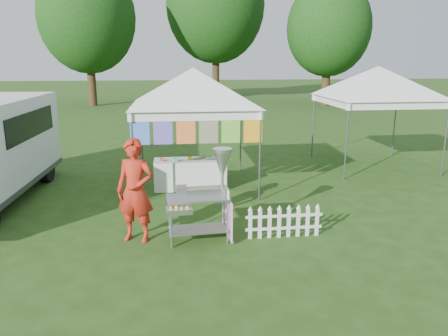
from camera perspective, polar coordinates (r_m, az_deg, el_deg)
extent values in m
plane|color=#234213|center=(8.14, -2.48, -9.19)|extent=(120.00, 120.00, 0.00)
cylinder|color=#59595E|center=(9.82, -11.76, 1.07)|extent=(0.04, 0.04, 2.10)
cylinder|color=#59595E|center=(9.97, 4.71, 1.52)|extent=(0.04, 0.04, 2.10)
cylinder|color=#59595E|center=(12.60, -10.71, 3.97)|extent=(0.04, 0.04, 2.10)
cylinder|color=#59595E|center=(12.71, 2.19, 4.30)|extent=(0.04, 0.04, 2.10)
cube|color=white|center=(9.63, -3.55, 6.83)|extent=(3.00, 0.03, 0.22)
cube|color=white|center=(12.45, -4.31, 8.48)|extent=(3.00, 0.03, 0.22)
pyramid|color=white|center=(10.97, -4.07, 12.95)|extent=(4.24, 4.24, 0.90)
cylinder|color=#59595E|center=(9.62, -3.56, 7.30)|extent=(3.00, 0.03, 0.03)
cube|color=blue|center=(9.68, -10.96, 5.02)|extent=(0.42, 0.01, 0.70)
cube|color=purple|center=(9.65, -7.99, 5.12)|extent=(0.42, 0.01, 0.70)
cube|color=red|center=(9.66, -5.01, 5.20)|extent=(0.42, 0.01, 0.70)
cube|color=yellow|center=(9.68, -2.04, 5.27)|extent=(0.42, 0.01, 0.70)
cube|color=green|center=(9.74, 0.91, 5.33)|extent=(0.42, 0.01, 0.70)
cube|color=orange|center=(9.81, 3.81, 5.37)|extent=(0.42, 0.01, 0.70)
cylinder|color=#59595E|center=(12.16, 15.70, 3.33)|extent=(0.04, 0.04, 2.10)
cylinder|color=#59595E|center=(13.49, 26.95, 3.34)|extent=(0.04, 0.04, 2.10)
cylinder|color=#59595E|center=(14.78, 11.57, 5.42)|extent=(0.04, 0.04, 2.10)
cylinder|color=#59595E|center=(15.90, 21.38, 5.33)|extent=(0.04, 0.04, 2.10)
cube|color=white|center=(12.63, 22.01, 7.58)|extent=(3.00, 0.03, 0.22)
cube|color=white|center=(15.18, 16.91, 8.93)|extent=(3.00, 0.03, 0.22)
pyramid|color=white|center=(13.84, 19.57, 12.44)|extent=(4.24, 4.24, 0.90)
cylinder|color=#59595E|center=(12.63, 22.05, 7.94)|extent=(3.00, 0.03, 0.03)
cylinder|color=#352313|center=(31.95, -16.93, 11.34)|extent=(0.56, 0.56, 3.96)
ellipsoid|color=#225517|center=(32.03, -17.45, 18.25)|extent=(6.40, 6.40, 7.36)
cylinder|color=#352313|center=(35.64, -1.08, 12.87)|extent=(0.56, 0.56, 4.84)
ellipsoid|color=#225517|center=(35.85, -1.12, 20.45)|extent=(7.60, 7.60, 8.74)
cylinder|color=#352313|center=(31.31, 13.17, 11.12)|extent=(0.56, 0.56, 3.52)
ellipsoid|color=#225517|center=(31.34, 13.54, 17.41)|extent=(5.60, 5.60, 6.44)
cylinder|color=gray|center=(7.65, -6.91, -7.53)|extent=(0.04, 0.04, 0.82)
cylinder|color=gray|center=(7.77, 0.47, -7.07)|extent=(0.04, 0.04, 0.82)
cylinder|color=gray|center=(8.07, -7.14, -6.37)|extent=(0.04, 0.04, 0.82)
cylinder|color=gray|center=(8.18, -0.16, -5.96)|extent=(0.04, 0.04, 0.82)
cube|color=gray|center=(7.97, -3.39, -7.95)|extent=(1.07, 0.59, 0.01)
cube|color=#B7B7BC|center=(7.77, -3.46, -3.90)|extent=(1.13, 0.63, 0.04)
cube|color=#B7B7BC|center=(7.81, -2.32, -3.13)|extent=(0.79, 0.28, 0.14)
cube|color=gray|center=(7.75, -5.52, -3.07)|extent=(0.20, 0.21, 0.20)
cylinder|color=gray|center=(7.76, -0.21, -0.73)|extent=(0.05, 0.05, 0.82)
cone|color=#B7B7BC|center=(7.71, -0.21, 0.91)|extent=(0.35, 0.35, 0.36)
cylinder|color=#B7B7BC|center=(7.66, -0.21, 2.37)|extent=(0.37, 0.37, 0.05)
cube|color=#B7B7BC|center=(7.43, -5.89, -5.53)|extent=(0.46, 0.30, 0.09)
cube|color=#E89CC1|center=(7.99, 0.57, -6.47)|extent=(0.07, 0.68, 0.74)
cube|color=white|center=(7.57, 0.56, -3.49)|extent=(0.02, 0.13, 0.16)
imported|color=red|center=(7.92, -11.51, -2.92)|extent=(0.79, 0.64, 1.88)
cube|color=silver|center=(13.36, -25.62, 2.66)|extent=(2.13, 0.86, 0.99)
cube|color=black|center=(11.26, -23.84, 5.23)|extent=(0.15, 3.03, 0.61)
cube|color=black|center=(13.61, -25.39, 6.42)|extent=(1.88, 0.11, 0.61)
cylinder|color=black|center=(12.57, -22.23, -0.01)|extent=(0.27, 0.76, 0.75)
cube|color=silver|center=(8.03, 3.44, -7.39)|extent=(0.07, 0.02, 0.56)
cube|color=silver|center=(8.06, 4.71, -7.32)|extent=(0.07, 0.02, 0.56)
cube|color=silver|center=(8.10, 5.97, -7.24)|extent=(0.07, 0.02, 0.56)
cube|color=silver|center=(8.14, 7.21, -7.17)|extent=(0.07, 0.02, 0.56)
cube|color=silver|center=(8.18, 8.44, -7.09)|extent=(0.07, 0.02, 0.56)
cube|color=silver|center=(8.23, 9.66, -7.01)|extent=(0.07, 0.02, 0.56)
cube|color=silver|center=(8.28, 10.86, -6.93)|extent=(0.07, 0.02, 0.56)
cube|color=silver|center=(8.34, 12.04, -6.84)|extent=(0.07, 0.02, 0.56)
cube|color=silver|center=(8.20, 7.80, -7.78)|extent=(1.44, 0.04, 0.05)
cube|color=silver|center=(8.11, 7.86, -6.21)|extent=(1.44, 0.04, 0.05)
cube|color=white|center=(11.12, -4.45, -0.76)|extent=(1.80, 0.70, 0.74)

